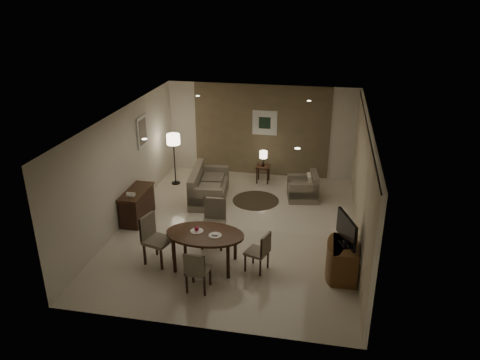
% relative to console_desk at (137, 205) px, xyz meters
% --- Properties ---
extents(room_shell, '(5.50, 7.00, 2.70)m').
position_rel_console_desk_xyz_m(room_shell, '(2.49, 0.40, 0.98)').
color(room_shell, beige).
rests_on(room_shell, ground).
extents(taupe_accent, '(3.96, 0.03, 2.70)m').
position_rel_console_desk_xyz_m(taupe_accent, '(2.49, 3.48, 0.98)').
color(taupe_accent, '#756448').
rests_on(taupe_accent, wall_back).
extents(curtain_wall, '(0.08, 6.70, 2.58)m').
position_rel_console_desk_xyz_m(curtain_wall, '(5.17, 0.00, 0.95)').
color(curtain_wall, '#C2B797').
rests_on(curtain_wall, wall_right).
extents(curtain_rod, '(0.03, 6.80, 0.03)m').
position_rel_console_desk_xyz_m(curtain_rod, '(5.17, 0.00, 2.27)').
color(curtain_rod, black).
rests_on(curtain_rod, wall_right).
extents(art_back_frame, '(0.72, 0.03, 0.72)m').
position_rel_console_desk_xyz_m(art_back_frame, '(2.59, 3.46, 1.23)').
color(art_back_frame, silver).
rests_on(art_back_frame, wall_back).
extents(art_back_canvas, '(0.34, 0.01, 0.34)m').
position_rel_console_desk_xyz_m(art_back_canvas, '(2.59, 3.44, 1.23)').
color(art_back_canvas, black).
rests_on(art_back_canvas, wall_back).
extents(art_left_frame, '(0.03, 0.60, 0.80)m').
position_rel_console_desk_xyz_m(art_left_frame, '(-0.23, 1.20, 1.48)').
color(art_left_frame, silver).
rests_on(art_left_frame, wall_left).
extents(art_left_canvas, '(0.01, 0.46, 0.64)m').
position_rel_console_desk_xyz_m(art_left_canvas, '(-0.21, 1.20, 1.48)').
color(art_left_canvas, gray).
rests_on(art_left_canvas, wall_left).
extents(downlight_nl, '(0.10, 0.10, 0.01)m').
position_rel_console_desk_xyz_m(downlight_nl, '(1.09, -1.80, 2.31)').
color(downlight_nl, white).
rests_on(downlight_nl, ceiling).
extents(downlight_nr, '(0.10, 0.10, 0.01)m').
position_rel_console_desk_xyz_m(downlight_nr, '(3.89, -1.80, 2.31)').
color(downlight_nr, white).
rests_on(downlight_nr, ceiling).
extents(downlight_fl, '(0.10, 0.10, 0.01)m').
position_rel_console_desk_xyz_m(downlight_fl, '(1.09, 1.80, 2.31)').
color(downlight_fl, white).
rests_on(downlight_fl, ceiling).
extents(downlight_fr, '(0.10, 0.10, 0.01)m').
position_rel_console_desk_xyz_m(downlight_fr, '(3.89, 1.80, 2.31)').
color(downlight_fr, white).
rests_on(downlight_fr, ceiling).
extents(console_desk, '(0.48, 1.20, 0.75)m').
position_rel_console_desk_xyz_m(console_desk, '(0.00, 0.00, 0.00)').
color(console_desk, '#3F2514').
rests_on(console_desk, floor).
extents(telephone, '(0.20, 0.14, 0.09)m').
position_rel_console_desk_xyz_m(telephone, '(0.00, -0.30, 0.43)').
color(telephone, white).
rests_on(telephone, console_desk).
extents(tv_cabinet, '(0.48, 0.90, 0.70)m').
position_rel_console_desk_xyz_m(tv_cabinet, '(4.89, -1.50, -0.03)').
color(tv_cabinet, brown).
rests_on(tv_cabinet, floor).
extents(flat_tv, '(0.36, 0.85, 0.60)m').
position_rel_console_desk_xyz_m(flat_tv, '(4.87, -1.50, 0.65)').
color(flat_tv, black).
rests_on(flat_tv, tv_cabinet).
extents(dining_table, '(1.58, 0.99, 0.74)m').
position_rel_console_desk_xyz_m(dining_table, '(2.14, -1.66, -0.01)').
color(dining_table, '#3F2514').
rests_on(dining_table, floor).
extents(chair_near, '(0.44, 0.44, 0.86)m').
position_rel_console_desk_xyz_m(chair_near, '(2.21, -2.46, 0.06)').
color(chair_near, gray).
rests_on(chair_near, floor).
extents(chair_far, '(0.53, 0.53, 1.04)m').
position_rel_console_desk_xyz_m(chair_far, '(2.10, -0.85, 0.14)').
color(chair_far, gray).
rests_on(chair_far, floor).
extents(chair_left, '(0.61, 0.61, 1.03)m').
position_rel_console_desk_xyz_m(chair_left, '(1.16, -1.72, 0.14)').
color(chair_left, gray).
rests_on(chair_left, floor).
extents(chair_right, '(0.52, 0.52, 0.84)m').
position_rel_console_desk_xyz_m(chair_right, '(3.18, -1.61, 0.05)').
color(chair_right, gray).
rests_on(chair_right, floor).
extents(plate_a, '(0.26, 0.26, 0.02)m').
position_rel_console_desk_xyz_m(plate_a, '(1.96, -1.61, 0.37)').
color(plate_a, white).
rests_on(plate_a, dining_table).
extents(plate_b, '(0.26, 0.26, 0.02)m').
position_rel_console_desk_xyz_m(plate_b, '(2.36, -1.71, 0.37)').
color(plate_b, white).
rests_on(plate_b, dining_table).
extents(fruit_apple, '(0.09, 0.09, 0.09)m').
position_rel_console_desk_xyz_m(fruit_apple, '(1.96, -1.61, 0.43)').
color(fruit_apple, '#BC153F').
rests_on(fruit_apple, plate_a).
extents(napkin, '(0.12, 0.08, 0.03)m').
position_rel_console_desk_xyz_m(napkin, '(2.36, -1.71, 0.40)').
color(napkin, white).
rests_on(napkin, plate_b).
extents(round_rug, '(1.23, 1.23, 0.01)m').
position_rel_console_desk_xyz_m(round_rug, '(2.65, 1.57, -0.37)').
color(round_rug, '#453927').
rests_on(round_rug, floor).
extents(sofa, '(1.82, 1.06, 0.82)m').
position_rel_console_desk_xyz_m(sofa, '(1.42, 1.46, 0.03)').
color(sofa, gray).
rests_on(sofa, floor).
extents(armchair, '(0.89, 0.92, 0.72)m').
position_rel_console_desk_xyz_m(armchair, '(3.85, 1.94, -0.02)').
color(armchair, gray).
rests_on(armchair, floor).
extents(side_table, '(0.38, 0.38, 0.49)m').
position_rel_console_desk_xyz_m(side_table, '(2.65, 2.87, -0.13)').
color(side_table, black).
rests_on(side_table, floor).
extents(table_lamp, '(0.22, 0.22, 0.50)m').
position_rel_console_desk_xyz_m(table_lamp, '(2.65, 2.87, 0.36)').
color(table_lamp, '#FFEAC1').
rests_on(table_lamp, side_table).
extents(floor_lamp, '(0.37, 0.37, 1.47)m').
position_rel_console_desk_xyz_m(floor_lamp, '(0.20, 2.28, 0.36)').
color(floor_lamp, '#FFE5B7').
rests_on(floor_lamp, floor).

